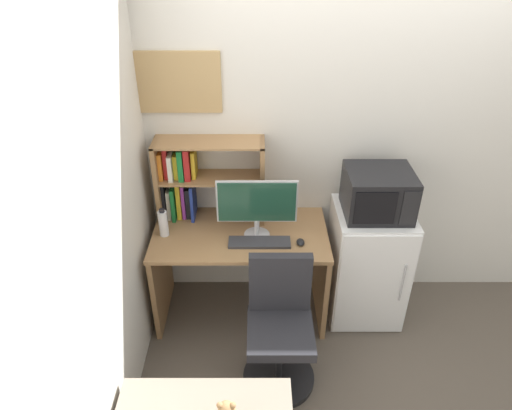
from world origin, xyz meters
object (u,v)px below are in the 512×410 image
Objects in this scene: hutch_bookshelf at (195,178)px; water_bottle at (165,223)px; mini_fridge at (369,264)px; wall_corkboard at (179,82)px; desk_chair at (281,331)px; computer_mouse at (302,242)px; microwave at (380,193)px; monitor at (259,205)px; keyboard at (261,242)px.

hutch_bookshelf is 0.39m from water_bottle.
wall_corkboard is (-1.35, 0.30, 1.28)m from mini_fridge.
hutch_bookshelf reaches higher than desk_chair.
mini_fridge reaches higher than computer_mouse.
microwave is (0.00, 0.00, 0.61)m from mini_fridge.
computer_mouse is at bearing -17.94° from monitor.
monitor is 0.26m from keyboard.
keyboard is at bearing -168.91° from microwave.
desk_chair is at bearing -137.99° from mini_fridge.
wall_corkboard is at bearing 150.88° from computer_mouse.
computer_mouse is 0.14× the size of wall_corkboard.
water_bottle is at bearing 173.47° from computer_mouse.
microwave is at bearing 42.15° from desk_chair.
wall_corkboard is (0.12, 0.35, 0.88)m from water_bottle.
mini_fridge is at bearing -90.02° from microwave.
monitor reaches higher than keyboard.
desk_chair is at bearing -75.04° from monitor.
hutch_bookshelf reaches higher than keyboard.
hutch_bookshelf is 0.67m from keyboard.
water_bottle is (-0.20, -0.25, -0.22)m from hutch_bookshelf.
water_bottle is 1.49m from microwave.
water_bottle is 1.08m from desk_chair.
mini_fridge is (0.81, 0.16, -0.31)m from keyboard.
computer_mouse is at bearing -0.83° from keyboard.
hutch_bookshelf is 1.40× the size of monitor.
hutch_bookshelf is 1.72× the size of microwave.
microwave is 1.13m from desk_chair.
keyboard is 0.95× the size of microwave.
wall_corkboard reaches higher than hutch_bookshelf.
computer_mouse is 0.63m from microwave.
keyboard is 0.68m from water_bottle.
computer_mouse is (0.30, -0.10, -0.24)m from monitor.
desk_chair is (0.80, -0.56, -0.46)m from water_bottle.
computer_mouse is 0.18× the size of microwave.
hutch_bookshelf is 0.89m from computer_mouse.
microwave is at bearing 89.98° from mini_fridge.
computer_mouse is at bearing -25.43° from hutch_bookshelf.
keyboard is (0.47, -0.35, -0.31)m from hutch_bookshelf.
monitor is at bearing -175.66° from mini_fridge.
monitor reaches higher than water_bottle.
monitor is 0.60× the size of desk_chair.
mini_fridge reaches higher than desk_chair.
desk_chair is at bearing -53.44° from hutch_bookshelf.
desk_chair is (0.15, -0.55, -0.61)m from monitor.
mini_fridge is (1.47, 0.05, -0.40)m from water_bottle.
keyboard is at bearing -39.93° from wall_corkboard.
mini_fridge is at bearing 10.88° from keyboard.
mini_fridge is 0.91m from desk_chair.
computer_mouse is at bearing -6.53° from water_bottle.
hutch_bookshelf is at bearing 51.73° from water_bottle.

